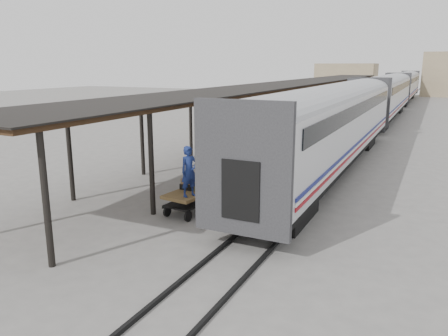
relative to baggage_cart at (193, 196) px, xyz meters
name	(u,v)px	position (x,y,z in m)	size (l,w,h in m)	color
ground	(208,204)	(0.09, 1.12, -0.65)	(160.00, 160.00, 0.00)	slate
train	(386,94)	(3.29, 34.92, 2.04)	(3.45, 76.01, 4.01)	silver
canopy	(299,83)	(-3.31, 25.12, 3.36)	(4.90, 64.30, 4.15)	#422B19
rails	(384,119)	(3.29, 35.12, -0.59)	(1.54, 150.00, 0.12)	black
building_left	(346,78)	(-9.91, 83.12, 2.35)	(12.00, 8.00, 6.00)	tan
baggage_cart	(193,196)	(0.00, 0.00, 0.00)	(1.54, 2.54, 0.86)	brown
suitcase_stack	(196,183)	(-0.04, 0.38, 0.42)	(1.26, 1.12, 0.59)	#3E3D40
luggage_tug	(284,130)	(-2.24, 18.12, 0.05)	(1.32, 1.87, 1.52)	maroon
porter	(189,171)	(0.25, -0.65, 1.16)	(0.69, 0.45, 1.89)	navy
pedestrian	(283,135)	(-1.34, 15.06, 0.19)	(0.98, 0.41, 1.67)	black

